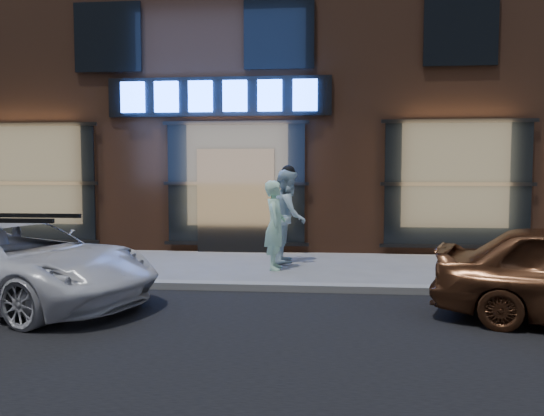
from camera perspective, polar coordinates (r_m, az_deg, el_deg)
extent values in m
plane|color=slate|center=(8.66, -8.06, -8.64)|extent=(90.00, 90.00, 0.00)
cube|color=gray|center=(8.65, -8.07, -8.25)|extent=(60.00, 0.25, 0.12)
cube|color=#54301E|center=(16.63, -1.67, 14.77)|extent=(30.00, 8.00, 10.00)
cube|color=black|center=(12.52, -5.80, 11.83)|extent=(5.20, 0.06, 0.90)
cube|color=black|center=(12.32, -3.92, 0.78)|extent=(1.80, 0.10, 2.40)
cube|color=#FFBF72|center=(14.05, -24.47, 2.46)|extent=(3.00, 0.04, 2.60)
cube|color=black|center=(14.02, -24.55, 2.45)|extent=(3.20, 0.06, 2.80)
cube|color=#FFBF72|center=(12.36, -3.89, 2.65)|extent=(3.00, 0.04, 2.60)
cube|color=black|center=(12.32, -3.92, 2.64)|extent=(3.20, 0.06, 2.80)
cube|color=#FFBF72|center=(12.58, 19.24, 2.46)|extent=(3.00, 0.04, 2.60)
cube|color=black|center=(12.54, 19.29, 2.45)|extent=(3.20, 0.06, 2.80)
cube|color=black|center=(13.50, -17.26, 17.14)|extent=(1.60, 0.06, 1.60)
cube|color=black|center=(12.59, 0.74, 18.30)|extent=(1.60, 0.06, 1.60)
cube|color=black|center=(12.92, 19.65, 17.70)|extent=(1.60, 0.06, 1.60)
cube|color=#2659FF|center=(12.98, -14.74, 11.44)|extent=(0.55, 0.12, 0.70)
cube|color=#2659FF|center=(12.73, -11.28, 11.64)|extent=(0.55, 0.12, 0.70)
cube|color=#2659FF|center=(12.53, -7.70, 11.81)|extent=(0.55, 0.12, 0.70)
cube|color=#2659FF|center=(12.38, -4.01, 11.93)|extent=(0.55, 0.12, 0.70)
cube|color=#2659FF|center=(12.28, -0.24, 12.01)|extent=(0.55, 0.12, 0.70)
cube|color=#2659FF|center=(12.23, 3.58, 12.03)|extent=(0.55, 0.12, 0.70)
imported|color=#BAF5C3|center=(10.16, 0.34, -1.86)|extent=(0.43, 0.63, 1.71)
imported|color=silver|center=(10.96, 1.74, -0.86)|extent=(0.73, 0.93, 1.92)
imported|color=silver|center=(8.41, -25.92, -5.30)|extent=(4.65, 3.26, 1.18)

